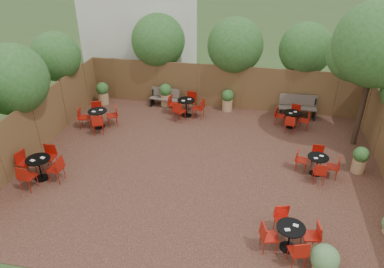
# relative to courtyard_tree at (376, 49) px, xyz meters

# --- Properties ---
(ground) EXTENTS (80.00, 80.00, 0.00)m
(ground) POSITION_rel_courtyard_tree_xyz_m (-5.39, -2.67, -3.67)
(ground) COLOR #354F23
(ground) RESTS_ON ground
(courtyard_paving) EXTENTS (12.00, 10.00, 0.02)m
(courtyard_paving) POSITION_rel_courtyard_tree_xyz_m (-5.39, -2.67, -3.66)
(courtyard_paving) COLOR #321A14
(courtyard_paving) RESTS_ON ground
(fence_back) EXTENTS (12.00, 0.08, 2.00)m
(fence_back) POSITION_rel_courtyard_tree_xyz_m (-5.39, 2.33, -2.67)
(fence_back) COLOR brown
(fence_back) RESTS_ON ground
(fence_left) EXTENTS (0.08, 10.00, 2.00)m
(fence_left) POSITION_rel_courtyard_tree_xyz_m (-11.39, -2.67, -2.67)
(fence_left) COLOR brown
(fence_left) RESTS_ON ground
(neighbour_building) EXTENTS (5.00, 4.00, 8.00)m
(neighbour_building) POSITION_rel_courtyard_tree_xyz_m (-9.89, 5.33, 0.33)
(neighbour_building) COLOR silver
(neighbour_building) RESTS_ON ground
(overhang_foliage) EXTENTS (15.31, 10.49, 2.44)m
(overhang_foliage) POSITION_rel_courtyard_tree_xyz_m (-7.39, 0.42, -0.98)
(overhang_foliage) COLOR #26551B
(overhang_foliage) RESTS_ON ground
(courtyard_tree) EXTENTS (2.99, 2.92, 5.26)m
(courtyard_tree) POSITION_rel_courtyard_tree_xyz_m (0.00, 0.00, 0.00)
(courtyard_tree) COLOR black
(courtyard_tree) RESTS_ON courtyard_paving
(park_bench_left) EXTENTS (1.39, 0.59, 0.84)m
(park_bench_left) POSITION_rel_courtyard_tree_xyz_m (-7.87, 1.95, -3.22)
(park_bench_left) COLOR brown
(park_bench_left) RESTS_ON courtyard_paving
(park_bench_right) EXTENTS (1.60, 0.57, 0.98)m
(park_bench_right) POSITION_rel_courtyard_tree_xyz_m (-2.00, 1.96, -3.14)
(park_bench_right) COLOR brown
(park_bench_right) RESTS_ON courtyard_paving
(bistro_tables) EXTENTS (10.27, 8.51, 0.88)m
(bistro_tables) POSITION_rel_courtyard_tree_xyz_m (-6.14, -1.86, -3.23)
(bistro_tables) COLOR black
(bistro_tables) RESTS_ON courtyard_paving
(planters) EXTENTS (11.08, 4.50, 1.05)m
(planters) POSITION_rel_courtyard_tree_xyz_m (-6.47, 1.12, -3.10)
(planters) COLOR tan
(planters) RESTS_ON courtyard_paving
(low_shrubs) EXTENTS (2.61, 2.38, 0.73)m
(low_shrubs) POSITION_rel_courtyard_tree_xyz_m (-0.81, -6.10, -3.33)
(low_shrubs) COLOR tan
(low_shrubs) RESTS_ON courtyard_paving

